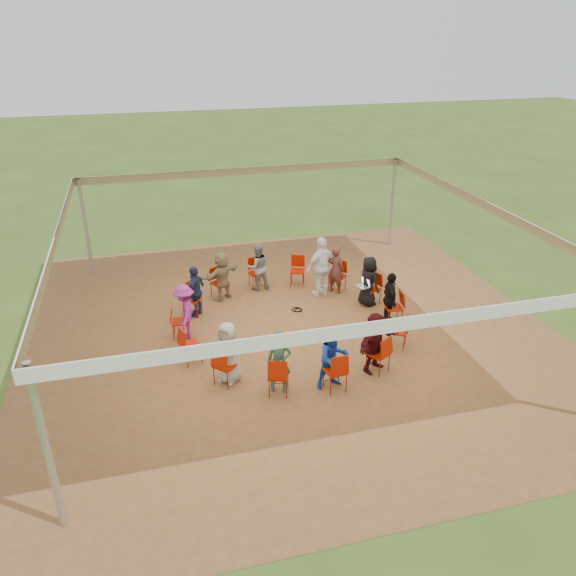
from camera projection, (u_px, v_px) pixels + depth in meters
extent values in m
plane|color=#37531A|center=(290.00, 330.00, 14.30)|extent=(80.00, 80.00, 0.00)
plane|color=brown|center=(290.00, 330.00, 14.30)|extent=(13.00, 13.00, 0.00)
cylinder|color=#B2B2B7|center=(47.00, 450.00, 8.12)|extent=(0.12, 0.12, 3.00)
cylinder|color=#B2B2B7|center=(86.00, 228.00, 16.85)|extent=(0.12, 0.12, 3.00)
cylinder|color=#B2B2B7|center=(392.00, 203.00, 19.18)|extent=(0.12, 0.12, 3.00)
plane|color=silver|center=(290.00, 217.00, 13.01)|extent=(10.30, 10.30, 0.00)
cube|color=white|center=(378.00, 328.00, 8.57)|extent=(10.30, 0.03, 0.24)
cube|color=white|center=(247.00, 171.00, 17.55)|extent=(10.30, 0.03, 0.24)
cube|color=white|center=(55.00, 243.00, 11.86)|extent=(0.03, 10.30, 0.24)
cube|color=white|center=(485.00, 205.00, 14.26)|extent=(0.03, 10.30, 0.24)
imported|color=black|center=(369.00, 281.00, 15.28)|extent=(0.59, 0.78, 1.41)
imported|color=#5B2C24|center=(336.00, 269.00, 16.00)|extent=(0.60, 0.61, 1.41)
imported|color=slate|center=(258.00, 267.00, 16.18)|extent=(0.72, 0.46, 1.41)
imported|color=#8C7851|center=(222.00, 276.00, 15.60)|extent=(1.37, 1.10, 1.41)
imported|color=#1C2344|center=(196.00, 291.00, 14.71)|extent=(0.81, 0.93, 1.41)
imported|color=#91257A|center=(185.00, 312.00, 13.67)|extent=(0.56, 0.96, 1.41)
imported|color=#ABA699|center=(228.00, 353.00, 11.98)|extent=(0.76, 0.76, 1.41)
imported|color=#2B4F38|center=(279.00, 362.00, 11.66)|extent=(0.60, 0.49, 1.41)
imported|color=#133BA3|center=(333.00, 358.00, 11.80)|extent=(0.72, 0.46, 1.41)
imported|color=#3F0A0E|center=(375.00, 342.00, 12.38)|extent=(1.37, 1.10, 1.41)
imported|color=black|center=(390.00, 299.00, 14.31)|extent=(0.52, 0.87, 1.41)
imported|color=white|center=(322.00, 267.00, 15.74)|extent=(1.14, 0.83, 1.75)
torus|color=black|center=(297.00, 310.00, 15.27)|extent=(0.32, 0.32, 0.03)
torus|color=black|center=(298.00, 310.00, 15.24)|extent=(0.26, 0.26, 0.03)
cube|color=#B7B7BC|center=(362.00, 287.00, 15.22)|extent=(0.34, 0.41, 0.02)
cube|color=#B7B7BC|center=(366.00, 281.00, 15.23)|extent=(0.18, 0.36, 0.23)
cube|color=#CCE0FF|center=(366.00, 282.00, 15.22)|extent=(0.15, 0.31, 0.19)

